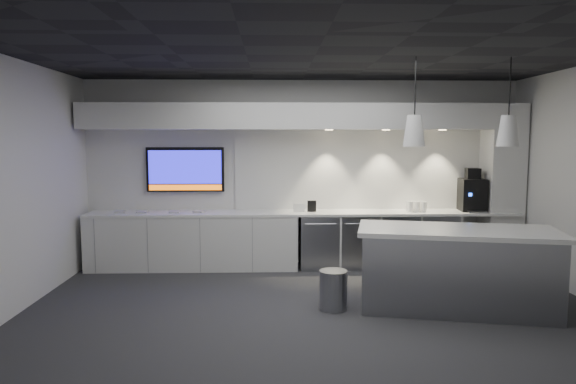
{
  "coord_description": "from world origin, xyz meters",
  "views": [
    {
      "loc": [
        -0.49,
        -5.9,
        2.07
      ],
      "look_at": [
        -0.28,
        1.1,
        1.33
      ],
      "focal_mm": 32.0,
      "sensor_mm": 36.0,
      "label": 1
    }
  ],
  "objects_px": {
    "island": "(456,269)",
    "coffee_machine": "(472,193)",
    "bin": "(333,290)",
    "wall_tv": "(185,170)"
  },
  "relations": [
    {
      "from": "bin",
      "to": "coffee_machine",
      "type": "xyz_separation_m",
      "value": [
        2.48,
        2.08,
        0.94
      ]
    },
    {
      "from": "bin",
      "to": "island",
      "type": "bearing_deg",
      "value": -1.81
    },
    {
      "from": "wall_tv",
      "to": "bin",
      "type": "height_order",
      "value": "wall_tv"
    },
    {
      "from": "wall_tv",
      "to": "island",
      "type": "bearing_deg",
      "value": -33.26
    },
    {
      "from": "coffee_machine",
      "to": "bin",
      "type": "bearing_deg",
      "value": -133.73
    },
    {
      "from": "island",
      "to": "coffee_machine",
      "type": "height_order",
      "value": "coffee_machine"
    },
    {
      "from": "wall_tv",
      "to": "coffee_machine",
      "type": "xyz_separation_m",
      "value": [
        4.63,
        -0.25,
        -0.38
      ]
    },
    {
      "from": "island",
      "to": "bin",
      "type": "xyz_separation_m",
      "value": [
        -1.48,
        0.05,
        -0.26
      ]
    },
    {
      "from": "wall_tv",
      "to": "bin",
      "type": "xyz_separation_m",
      "value": [
        2.14,
        -2.33,
        -1.32
      ]
    },
    {
      "from": "island",
      "to": "coffee_machine",
      "type": "distance_m",
      "value": 2.45
    }
  ]
}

